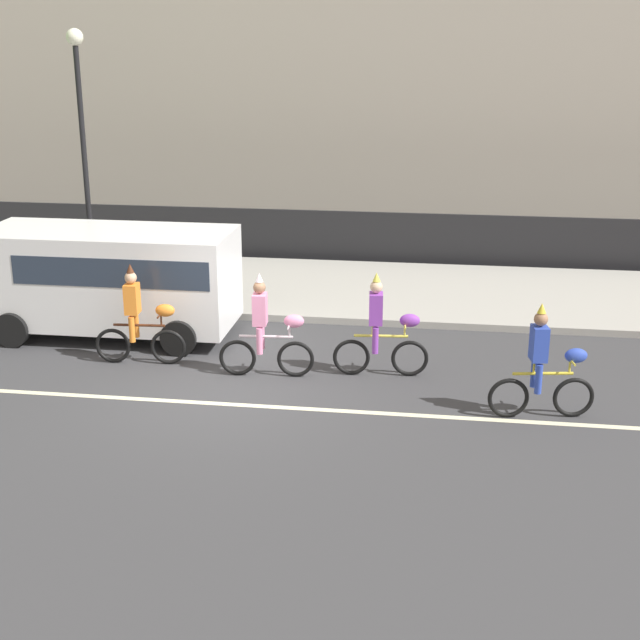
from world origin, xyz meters
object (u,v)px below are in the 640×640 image
at_px(parade_cyclist_purple, 382,331).
at_px(parade_cyclist_cobalt, 544,368).
at_px(parade_cyclist_orange, 140,321).
at_px(street_lamp_post, 82,125).
at_px(parked_van_white, 113,274).
at_px(parade_cyclist_pink, 267,332).

relative_size(parade_cyclist_purple, parade_cyclist_cobalt, 1.00).
xyz_separation_m(parade_cyclist_orange, street_lamp_post, (-2.44, 3.81, 3.15)).
distance_m(parade_cyclist_orange, parade_cyclist_cobalt, 7.32).
bearing_deg(parade_cyclist_orange, parked_van_white, 124.74).
bearing_deg(parade_cyclist_cobalt, parked_van_white, 160.23).
xyz_separation_m(parade_cyclist_purple, parked_van_white, (-5.55, 1.49, 0.44)).
bearing_deg(parade_cyclist_pink, parked_van_white, 152.63).
xyz_separation_m(parade_cyclist_pink, parade_cyclist_purple, (2.03, 0.33, 0.00)).
bearing_deg(parade_cyclist_orange, street_lamp_post, 122.64).
bearing_deg(parade_cyclist_pink, parade_cyclist_purple, 9.24).
height_order(parade_cyclist_orange, street_lamp_post, street_lamp_post).
bearing_deg(street_lamp_post, parade_cyclist_orange, -57.36).
bearing_deg(parade_cyclist_purple, parade_cyclist_pink, -170.76).
relative_size(parade_cyclist_orange, parked_van_white, 0.38).
bearing_deg(parked_van_white, parade_cyclist_orange, -55.26).
height_order(parked_van_white, street_lamp_post, street_lamp_post).
distance_m(parade_cyclist_orange, street_lamp_post, 5.51).
bearing_deg(parade_cyclist_cobalt, street_lamp_post, 151.42).
height_order(parade_cyclist_orange, parked_van_white, parked_van_white).
bearing_deg(parade_cyclist_pink, parade_cyclist_orange, 173.22).
xyz_separation_m(parade_cyclist_orange, parade_cyclist_purple, (4.49, 0.04, 0.00)).
xyz_separation_m(parade_cyclist_cobalt, street_lamp_post, (-9.62, 5.24, 3.15)).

